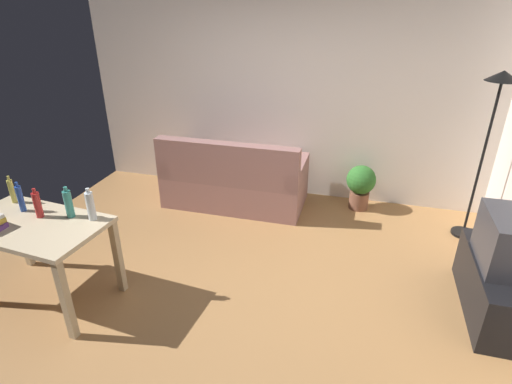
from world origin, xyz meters
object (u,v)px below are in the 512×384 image
(tv, at_px, (511,241))
(bottle_red, at_px, (38,205))
(couch, at_px, (234,182))
(bottle_squat, at_px, (12,191))
(tv_stand, at_px, (496,288))
(potted_plant, at_px, (361,184))
(desk, at_px, (34,234))
(torchiere_lamp, at_px, (494,112))
(bottle_clear, at_px, (91,206))
(bottle_blue, at_px, (20,198))
(bottle_tall, at_px, (69,204))

(tv, relative_size, bottle_red, 2.28)
(couch, height_order, bottle_squat, bottle_squat)
(tv_stand, height_order, tv, tv)
(potted_plant, bearing_deg, couch, -168.63)
(desk, height_order, bottle_squat, bottle_squat)
(torchiere_lamp, bearing_deg, bottle_clear, -149.63)
(couch, bearing_deg, bottle_red, 63.17)
(bottle_squat, relative_size, bottle_blue, 0.95)
(bottle_red, relative_size, bottle_clear, 0.92)
(couch, bearing_deg, bottle_clear, 73.53)
(torchiere_lamp, height_order, bottle_squat, torchiere_lamp)
(potted_plant, xyz_separation_m, bottle_clear, (-2.14, -2.29, 0.56))
(desk, xyz_separation_m, bottle_tall, (0.26, 0.18, 0.23))
(couch, height_order, torchiere_lamp, torchiere_lamp)
(torchiere_lamp, relative_size, bottle_squat, 7.02)
(bottle_squat, distance_m, bottle_blue, 0.23)
(couch, relative_size, potted_plant, 3.06)
(bottle_squat, bearing_deg, bottle_tall, -7.93)
(desk, bearing_deg, potted_plant, 48.95)
(bottle_blue, bearing_deg, bottle_tall, 2.65)
(tv, bearing_deg, bottle_blue, 99.73)
(bottle_red, height_order, bottle_clear, bottle_clear)
(tv, relative_size, desk, 0.48)
(potted_plant, relative_size, bottle_tall, 2.06)
(couch, height_order, tv, same)
(couch, bearing_deg, bottle_blue, 57.93)
(tv, distance_m, bottle_squat, 4.24)
(bottle_tall, bearing_deg, desk, -144.75)
(potted_plant, height_order, bottle_blue, bottle_blue)
(bottle_red, bearing_deg, desk, -92.94)
(torchiere_lamp, xyz_separation_m, desk, (-3.78, -2.14, -0.76))
(bottle_blue, height_order, bottle_clear, bottle_clear)
(tv, bearing_deg, couch, 64.29)
(tv, bearing_deg, bottle_clear, 101.14)
(bottle_clear, bearing_deg, bottle_tall, -177.38)
(tv, height_order, bottle_tall, bottle_tall)
(bottle_squat, relative_size, bottle_tall, 0.93)
(tv_stand, distance_m, bottle_clear, 3.45)
(potted_plant, distance_m, bottle_blue, 3.68)
(tv, xyz_separation_m, bottle_clear, (-3.32, -0.65, 0.19))
(tv, distance_m, bottle_red, 3.86)
(potted_plant, bearing_deg, desk, -136.37)
(potted_plant, bearing_deg, bottle_blue, -140.48)
(torchiere_lamp, distance_m, bottle_squat, 4.62)
(desk, xyz_separation_m, bottle_clear, (0.46, 0.19, 0.24))
(couch, distance_m, bottle_squat, 2.45)
(bottle_squat, bearing_deg, desk, -33.60)
(tv, distance_m, potted_plant, 2.05)
(couch, distance_m, torchiere_lamp, 2.95)
(potted_plant, height_order, bottle_tall, bottle_tall)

